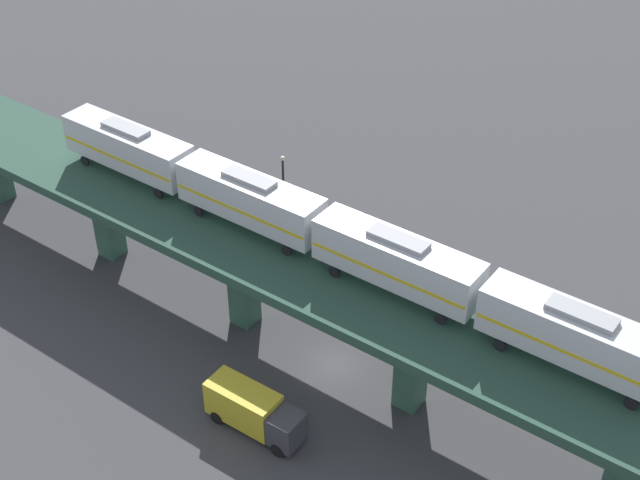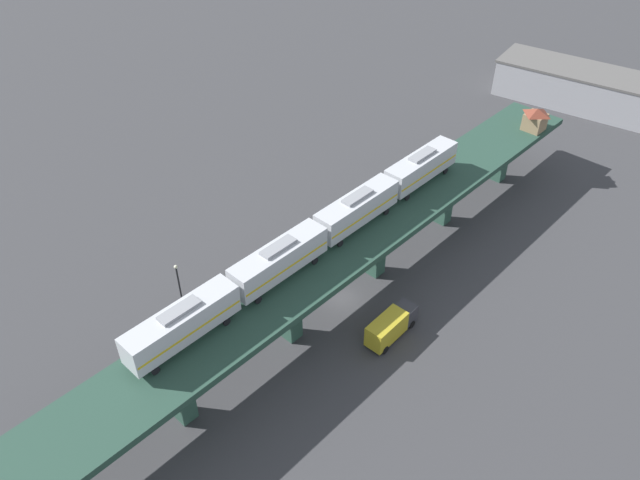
{
  "view_description": "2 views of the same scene",
  "coord_description": "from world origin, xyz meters",
  "views": [
    {
      "loc": [
        42.83,
        21.81,
        46.48
      ],
      "look_at": [
        -1.7,
        -2.07,
        9.68
      ],
      "focal_mm": 50.0,
      "sensor_mm": 36.0,
      "label": 1
    },
    {
      "loc": [
        29.82,
        -46.29,
        53.44
      ],
      "look_at": [
        -1.7,
        -2.07,
        9.68
      ],
      "focal_mm": 35.0,
      "sensor_mm": 36.0,
      "label": 2
    }
  ],
  "objects": [
    {
      "name": "ground_plane",
      "position": [
        0.0,
        0.0,
        0.0
      ],
      "size": [
        400.0,
        400.0,
        0.0
      ],
      "primitive_type": "plane",
      "color": "#38383A"
    },
    {
      "name": "elevated_viaduct",
      "position": [
        -0.03,
        -0.19,
        7.01
      ],
      "size": [
        20.82,
        92.29,
        8.18
      ],
      "color": "#244135",
      "rests_on": "ground"
    },
    {
      "name": "subway_train",
      "position": [
        -1.7,
        -2.07,
        10.72
      ],
      "size": [
        9.55,
        49.72,
        4.45
      ],
      "color": "silver",
      "rests_on": "elevated_viaduct"
    },
    {
      "name": "signal_hut",
      "position": [
        7.79,
        39.15,
        9.98
      ],
      "size": [
        3.63,
        3.63,
        3.4
      ],
      "color": "#8C7251",
      "rests_on": "elevated_viaduct"
    },
    {
      "name": "street_car_green",
      "position": [
        -9.95,
        -8.28,
        0.94
      ],
      "size": [
        3.15,
        4.75,
        1.89
      ],
      "color": "#1E6638",
      "rests_on": "ground"
    },
    {
      "name": "street_car_red",
      "position": [
        -10.12,
        -0.55,
        0.94
      ],
      "size": [
        2.06,
        4.46,
        1.89
      ],
      "color": "#AD1E1E",
      "rests_on": "ground"
    },
    {
      "name": "delivery_truck",
      "position": [
        8.07,
        -1.92,
        1.76
      ],
      "size": [
        3.05,
        7.41,
        3.2
      ],
      "color": "#333338",
      "rests_on": "ground"
    },
    {
      "name": "street_lamp",
      "position": [
        -14.35,
        -12.54,
        4.11
      ],
      "size": [
        0.44,
        0.44,
        6.94
      ],
      "color": "black",
      "rests_on": "ground"
    },
    {
      "name": "warehouse_building",
      "position": [
        6.0,
        68.74,
        3.41
      ],
      "size": [
        28.79,
        10.87,
        6.8
      ],
      "color": "#99999E",
      "rests_on": "ground"
    }
  ]
}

